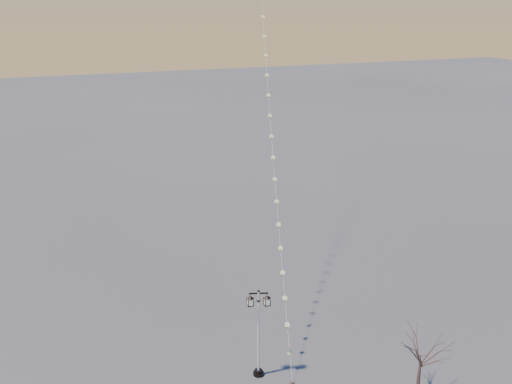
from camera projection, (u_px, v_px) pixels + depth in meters
name	position (u px, v px, depth m)	size (l,w,h in m)	color
street_lamp	(259.00, 329.00, 31.14)	(1.40, 0.78, 5.67)	black
bare_tree	(422.00, 352.00, 29.84)	(2.35, 2.35, 3.91)	#4B352D
kite_train	(265.00, 10.00, 43.32)	(11.86, 38.71, 40.46)	#37251E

